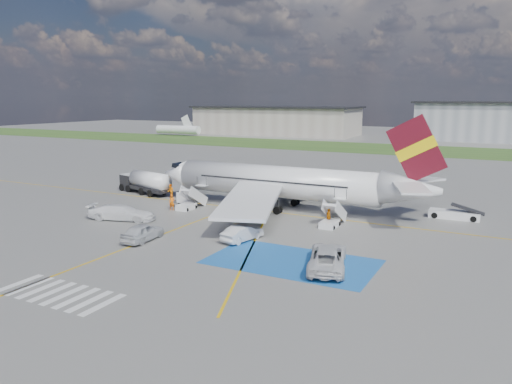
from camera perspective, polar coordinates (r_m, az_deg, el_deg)
ground at (r=50.30m, az=-4.58°, el=-4.96°), size 400.00×400.00×0.00m
grass_strip at (r=139.05m, az=16.76°, el=4.66°), size 400.00×30.00×0.01m
taxiway_line_main at (r=60.47m, az=1.48°, el=-2.25°), size 120.00×0.20×0.01m
taxiway_line_cross at (r=45.77m, az=-16.70°, el=-6.98°), size 0.20×60.00×0.01m
taxiway_line_diag at (r=60.47m, az=1.48°, el=-2.25°), size 20.71×56.45×0.01m
staging_box at (r=42.44m, az=4.11°, el=-7.95°), size 14.00×8.00×0.01m
crosswalk at (r=38.43m, az=-21.64°, el=-10.73°), size 9.00×4.00×0.01m
terminal_west at (r=189.31m, az=2.27°, el=8.11°), size 60.00×22.00×10.00m
terminal_centre at (r=176.21m, az=25.84°, el=7.19°), size 48.00×18.00×12.00m
airliner at (r=60.97m, az=3.59°, el=1.09°), size 36.81×32.95×11.92m
airstairs_fwd at (r=62.33m, az=-7.74°, el=-1.37°), size 1.90×5.20×3.60m
airstairs_aft at (r=54.01m, az=8.54°, el=-3.27°), size 1.90×5.20×3.60m
fuel_tanker at (r=73.36m, az=-12.53°, el=0.88°), size 9.84×4.92×3.25m
gpu_cart at (r=65.53m, az=-8.08°, el=-0.69°), size 2.01×1.35×1.63m
belt_loader at (r=61.22m, az=21.77°, el=-2.44°), size 5.94×2.34×1.76m
car_silver_a at (r=49.30m, az=-12.83°, el=-4.49°), size 2.46×5.21×1.72m
car_silver_b at (r=48.08m, az=-1.58°, el=-4.72°), size 2.55×4.92×1.54m
van_white_a at (r=41.11m, az=8.19°, el=-6.96°), size 4.51×6.75×2.32m
van_white_b at (r=58.14m, az=-15.12°, el=-2.00°), size 6.24×3.82×2.28m
crew_fwd at (r=62.05m, az=-9.59°, el=-1.16°), size 0.81×0.66×1.92m
crew_nose at (r=69.51m, az=-9.74°, el=0.11°), size 1.18×1.14×1.92m
crew_aft at (r=54.27m, az=8.31°, el=-2.85°), size 1.04×1.15×1.89m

